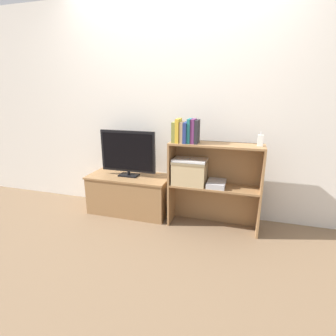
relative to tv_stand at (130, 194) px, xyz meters
The scene contains 17 objects.
ground_plane 0.59m from the tv_stand, 23.02° to the right, with size 16.00×16.00×0.00m, color brown.
wall_back 1.12m from the tv_stand, 26.34° to the left, with size 10.00×0.05×2.40m.
tv_stand is the anchor object (origin of this frame).
tv 0.50m from the tv_stand, 90.00° to the right, with size 0.65×0.14×0.53m.
bookshelf_lower_tier 1.00m from the tv_stand, ahead, with size 0.93×0.27×0.46m.
bookshelf_upper_tier 1.12m from the tv_stand, ahead, with size 0.93×0.27×0.44m.
book_olive 0.97m from the tv_stand, 10.50° to the right, with size 0.04×0.13×0.20m.
book_mustard 1.01m from the tv_stand, ahead, with size 0.04×0.15×0.24m.
book_tan 1.02m from the tv_stand, ahead, with size 0.03×0.14×0.21m.
book_navy 1.05m from the tv_stand, ahead, with size 0.03×0.16×0.20m.
book_teal 1.08m from the tv_stand, ahead, with size 0.03×0.14×0.24m.
book_plum 1.11m from the tv_stand, ahead, with size 0.04×0.13×0.24m.
book_charcoal 1.13m from the tv_stand, ahead, with size 0.03×0.15×0.23m.
baby_monitor 1.58m from the tv_stand, ahead, with size 0.05×0.04×0.14m.
storage_basket_left 0.83m from the tv_stand, ahead, with size 0.35×0.24×0.25m.
laptop 0.89m from the tv_stand, ahead, with size 0.34×0.22×0.02m.
magazine_stack 1.05m from the tv_stand, ahead, with size 0.18×0.23×0.05m.
Camera 1 is at (0.78, -2.43, 1.40)m, focal length 28.00 mm.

